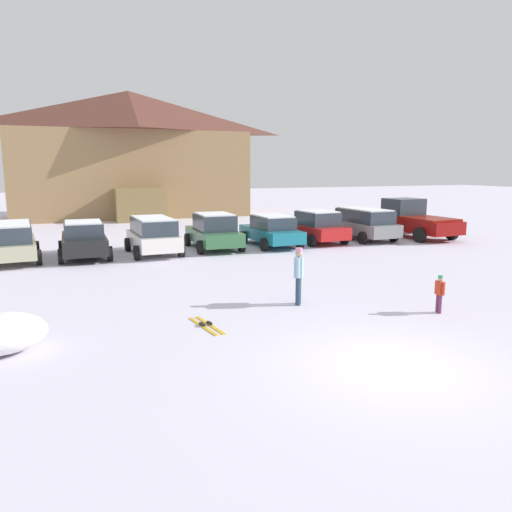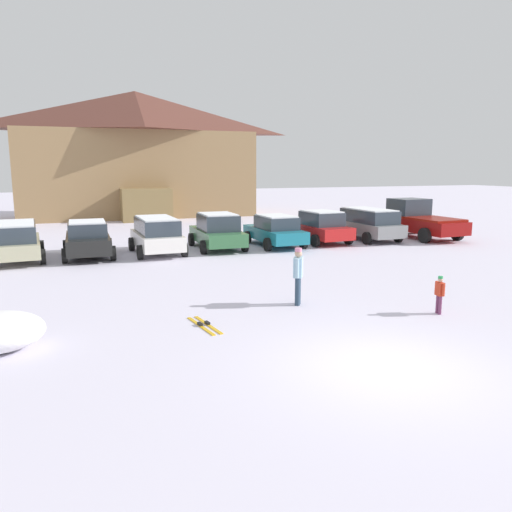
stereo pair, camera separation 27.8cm
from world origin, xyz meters
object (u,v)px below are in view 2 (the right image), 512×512
at_px(pickup_truck, 418,220).
at_px(parked_teal_hatchback, 275,230).
at_px(ski_lodge, 137,154).
at_px(parked_white_suv, 157,234).
at_px(pair_of_skis, 204,325).
at_px(skier_child_in_red_jacket, 440,293).
at_px(parked_black_sedan, 88,239).
at_px(parked_grey_wagon, 368,223).
at_px(parked_beige_suv, 15,240).
at_px(parked_green_coupe, 217,231).
at_px(skier_adult_in_blue_parka, 298,273).
at_px(parked_red_sedan, 320,227).

bearing_deg(pickup_truck, parked_teal_hatchback, -179.37).
bearing_deg(ski_lodge, parked_white_suv, -95.40).
distance_m(parked_white_suv, pair_of_skis, 11.12).
bearing_deg(skier_child_in_red_jacket, parked_white_suv, 114.10).
distance_m(parked_black_sedan, pickup_truck, 17.79).
height_order(ski_lodge, parked_grey_wagon, ski_lodge).
xyz_separation_m(ski_lodge, parked_beige_suv, (-7.70, -18.53, -4.12)).
xyz_separation_m(parked_green_coupe, pair_of_skis, (-3.73, -11.44, -0.85)).
relative_size(parked_beige_suv, skier_adult_in_blue_parka, 2.67).
height_order(parked_teal_hatchback, pickup_truck, pickup_truck).
height_order(skier_adult_in_blue_parka, skier_child_in_red_jacket, skier_adult_in_blue_parka).
xyz_separation_m(parked_green_coupe, pickup_truck, (11.79, -0.13, 0.12)).
relative_size(parked_green_coupe, parked_grey_wagon, 0.96).
xyz_separation_m(ski_lodge, parked_red_sedan, (6.86, -18.47, -4.16)).
bearing_deg(parked_white_suv, ski_lodge, 84.60).
height_order(parked_white_suv, pair_of_skis, parked_white_suv).
bearing_deg(parked_white_suv, parked_teal_hatchback, 1.45).
distance_m(parked_red_sedan, skier_child_in_red_jacket, 13.12).
bearing_deg(parked_beige_suv, skier_adult_in_blue_parka, -51.82).
bearing_deg(parked_teal_hatchback, skier_adult_in_blue_parka, -109.47).
height_order(parked_teal_hatchback, skier_child_in_red_jacket, parked_teal_hatchback).
distance_m(parked_red_sedan, skier_adult_in_blue_parka, 12.29).
xyz_separation_m(parked_green_coupe, skier_adult_in_blue_parka, (-0.68, -10.50, 0.07)).
xyz_separation_m(parked_white_suv, parked_red_sedan, (8.64, 0.42, -0.06)).
bearing_deg(parked_grey_wagon, ski_lodge, 117.85).
bearing_deg(skier_adult_in_blue_parka, ski_lodge, 91.07).
xyz_separation_m(parked_grey_wagon, pickup_truck, (3.22, -0.12, 0.07)).
height_order(pickup_truck, skier_adult_in_blue_parka, pickup_truck).
xyz_separation_m(parked_white_suv, skier_child_in_red_jacket, (5.51, -12.32, -0.32)).
bearing_deg(ski_lodge, parked_black_sedan, -104.34).
relative_size(parked_white_suv, skier_child_in_red_jacket, 3.91).
bearing_deg(parked_black_sedan, skier_adult_in_blue_parka, -62.66).
distance_m(ski_lodge, parked_beige_suv, 20.49).
bearing_deg(skier_child_in_red_jacket, pair_of_skis, 168.59).
relative_size(parked_white_suv, pair_of_skis, 2.49).
height_order(parked_green_coupe, parked_red_sedan, parked_green_coupe).
bearing_deg(pair_of_skis, parked_teal_hatchback, 59.20).
distance_m(ski_lodge, parked_white_suv, 19.41).
bearing_deg(parked_beige_suv, skier_child_in_red_jacket, -47.96).
bearing_deg(skier_adult_in_blue_parka, parked_grey_wagon, 48.60).
distance_m(parked_black_sedan, parked_green_coupe, 6.00).
xyz_separation_m(pickup_truck, pair_of_skis, (-15.52, -11.31, -0.97)).
bearing_deg(skier_child_in_red_jacket, skier_adult_in_blue_parka, 145.43).
bearing_deg(parked_red_sedan, skier_child_in_red_jacket, -103.81).
bearing_deg(parked_white_suv, skier_child_in_red_jacket, -65.90).
distance_m(parked_green_coupe, skier_adult_in_blue_parka, 10.52).
xyz_separation_m(ski_lodge, parked_green_coupe, (1.22, -18.51, -4.14)).
relative_size(parked_white_suv, skier_adult_in_blue_parka, 2.46).
relative_size(ski_lodge, pickup_truck, 3.42).
xyz_separation_m(parked_black_sedan, skier_child_in_red_jacket, (8.51, -12.49, -0.23)).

